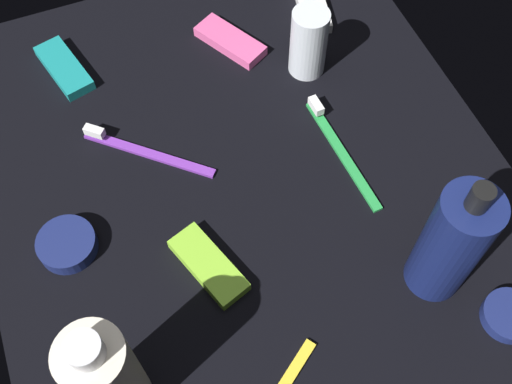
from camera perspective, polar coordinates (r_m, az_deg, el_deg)
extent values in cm
cube|color=black|center=(77.86, 0.00, -1.32)|extent=(84.00, 64.00, 1.20)
cylinder|color=navy|center=(68.66, 17.17, -4.52)|extent=(6.43, 6.43, 16.75)
cylinder|color=black|center=(60.40, 19.54, -0.51)|extent=(2.20, 2.20, 2.80)
cylinder|color=silver|center=(63.01, -13.27, -15.98)|extent=(6.37, 6.37, 15.97)
cylinder|color=silver|center=(54.48, -15.22, -13.60)|extent=(3.20, 3.20, 2.20)
cylinder|color=silver|center=(86.44, 4.76, 13.30)|extent=(4.97, 4.97, 10.06)
cube|color=green|center=(81.42, 7.82, 3.48)|extent=(18.04, 2.20, 0.90)
cube|color=white|center=(84.14, 5.44, 7.76)|extent=(2.66, 1.24, 1.20)
cube|color=purple|center=(81.86, -9.64, 3.52)|extent=(12.89, 14.22, 0.90)
cube|color=white|center=(83.90, -14.37, 5.31)|extent=(2.55, 2.67, 1.20)
cube|color=#E55999|center=(92.28, -2.34, 13.44)|extent=(11.05, 8.48, 1.50)
cube|color=#8CD133|center=(73.16, -4.29, -6.60)|extent=(11.13, 7.13, 1.50)
cube|color=teal|center=(92.72, -16.90, 10.65)|extent=(11.06, 6.42, 1.50)
cube|color=white|center=(97.55, 5.04, 16.42)|extent=(11.03, 6.22, 1.50)
cylinder|color=navy|center=(76.02, 21.86, -10.30)|extent=(6.04, 6.04, 1.61)
cylinder|color=navy|center=(76.97, -16.66, -4.56)|extent=(6.89, 6.89, 2.00)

